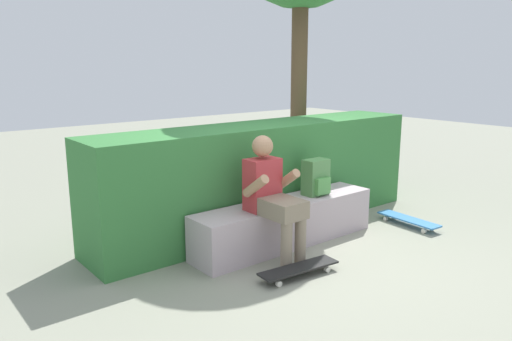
{
  "coord_description": "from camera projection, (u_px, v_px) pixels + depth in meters",
  "views": [
    {
      "loc": [
        -3.42,
        -3.31,
        1.92
      ],
      "look_at": [
        -0.28,
        0.58,
        0.82
      ],
      "focal_mm": 34.5,
      "sensor_mm": 36.0,
      "label": 1
    }
  ],
  "objects": [
    {
      "name": "person_skater",
      "position": [
        272.0,
        194.0,
        4.78
      ],
      "size": [
        0.49,
        0.62,
        1.23
      ],
      "color": "#B73338",
      "rests_on": "ground"
    },
    {
      "name": "hedge_row",
      "position": [
        264.0,
        175.0,
        5.83
      ],
      "size": [
        4.3,
        0.77,
        1.23
      ],
      "color": "#347538",
      "rests_on": "ground"
    },
    {
      "name": "skateboard_beside_bench",
      "position": [
        408.0,
        220.0,
        5.9
      ],
      "size": [
        0.25,
        0.81,
        0.09
      ],
      "color": "teal",
      "rests_on": "ground"
    },
    {
      "name": "ground_plane",
      "position": [
        312.0,
        255.0,
        5.02
      ],
      "size": [
        24.0,
        24.0,
        0.0
      ],
      "primitive_type": "plane",
      "color": "gray"
    },
    {
      "name": "skateboard_near_person",
      "position": [
        299.0,
        269.0,
        4.5
      ],
      "size": [
        0.82,
        0.28,
        0.09
      ],
      "color": "black",
      "rests_on": "ground"
    },
    {
      "name": "backpack_on_bench",
      "position": [
        316.0,
        178.0,
        5.45
      ],
      "size": [
        0.28,
        0.23,
        0.4
      ],
      "color": "#51894C",
      "rests_on": "bench_main"
    },
    {
      "name": "bench_main",
      "position": [
        286.0,
        223.0,
        5.28
      ],
      "size": [
        2.22,
        0.46,
        0.48
      ],
      "color": "#B6A4AB",
      "rests_on": "ground"
    }
  ]
}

